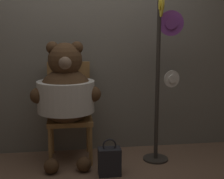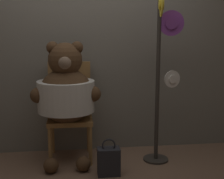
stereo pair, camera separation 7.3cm
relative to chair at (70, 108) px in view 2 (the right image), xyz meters
The scene contains 6 objects.
ground_plane 0.73m from the chair, 59.03° to the right, with size 14.00×14.00×0.00m, color brown.
wall_back 0.85m from the chair, 45.41° to the left, with size 8.00×0.10×2.70m.
chair is the anchor object (origin of this frame).
teddy_bear 0.27m from the chair, 101.44° to the right, with size 0.74×0.65×1.33m.
hat_display_rack 1.10m from the chair, 15.36° to the right, with size 0.41×0.41×1.83m.
handbag_on_ground 0.79m from the chair, 55.34° to the right, with size 0.22×0.14×0.38m.
Camera 2 is at (-0.18, -3.08, 1.41)m, focal length 50.00 mm.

